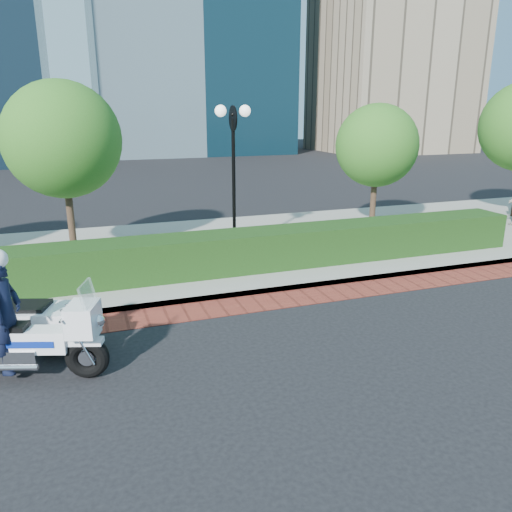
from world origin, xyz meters
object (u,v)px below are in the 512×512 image
object	(u,v)px
lamppost	(233,157)
police_motorcycle	(26,326)
tree_c	(377,146)
tree_b	(62,140)

from	to	relation	value
lamppost	police_motorcycle	bearing A→B (deg)	-135.53
police_motorcycle	tree_c	bearing A→B (deg)	49.39
lamppost	tree_c	size ratio (longest dim) A/B	0.98
tree_b	tree_c	size ratio (longest dim) A/B	1.14
tree_b	lamppost	bearing A→B (deg)	-16.11
tree_b	police_motorcycle	size ratio (longest dim) A/B	1.85
tree_b	tree_c	bearing A→B (deg)	-0.00
police_motorcycle	lamppost	bearing A→B (deg)	62.91
lamppost	tree_c	xyz separation A→B (m)	(5.50, 1.30, 0.09)
lamppost	tree_b	size ratio (longest dim) A/B	0.86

